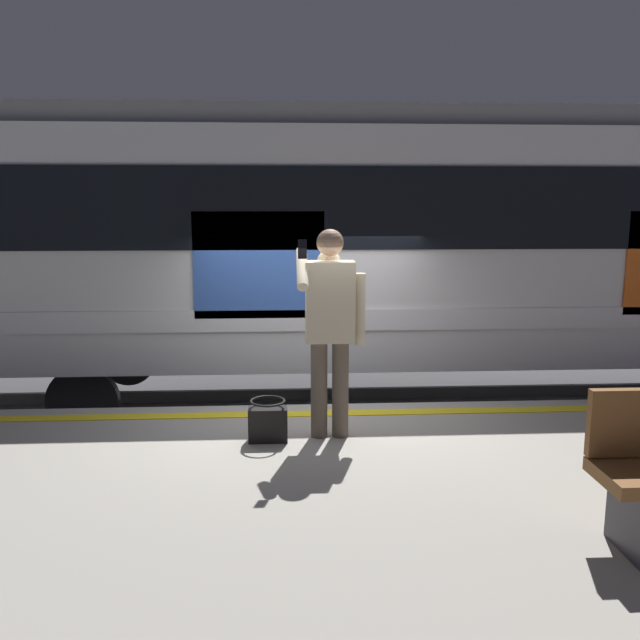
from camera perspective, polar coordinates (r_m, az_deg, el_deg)
name	(u,v)px	position (r m, az deg, el deg)	size (l,w,h in m)	color
ground_plane	(314,489)	(6.75, -0.57, -14.70)	(25.06, 25.06, 0.00)	#3D3D3F
platform	(331,591)	(4.39, 1.01, -22.80)	(14.53, 4.89, 0.89)	#9E998E
safety_line	(315,413)	(6.14, -0.46, -8.26)	(14.24, 0.16, 0.01)	yellow
track_rail_near	(308,427)	(8.24, -1.10, -9.42)	(18.89, 0.08, 0.16)	slate
track_rail_far	(304,394)	(9.60, -1.42, -6.56)	(18.89, 0.08, 0.16)	slate
train_carriage	(447,237)	(8.75, 11.13, 7.24)	(13.86, 2.80, 3.77)	silver
passenger	(330,317)	(5.33, 0.90, 0.29)	(0.57, 0.55, 1.75)	brown
handbag	(268,422)	(5.44, -4.62, -8.97)	(0.32, 0.30, 0.36)	black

